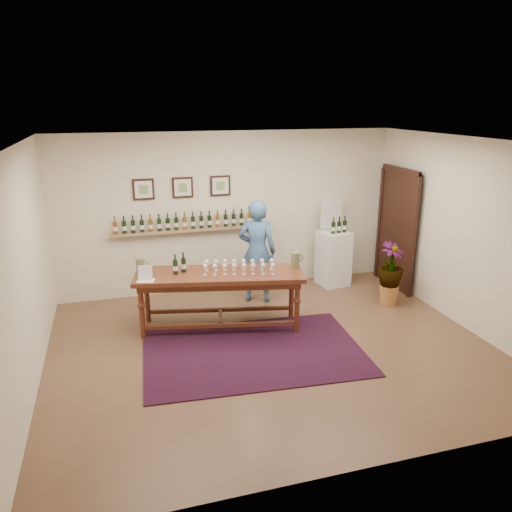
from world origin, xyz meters
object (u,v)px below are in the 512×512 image
object	(u,v)px
display_pedestal	(333,258)
person	(257,251)
tasting_table	(220,281)
potted_plant	(390,274)

from	to	relation	value
display_pedestal	person	xyz separation A→B (m)	(-1.57, -0.37, 0.37)
tasting_table	person	size ratio (longest dim) A/B	1.47
potted_plant	person	bearing A→B (deg)	158.62
display_pedestal	person	distance (m)	1.66
display_pedestal	potted_plant	size ratio (longest dim) A/B	1.08
display_pedestal	potted_plant	world-z (taller)	display_pedestal
tasting_table	display_pedestal	xyz separation A→B (m)	(2.40, 1.22, -0.24)
tasting_table	person	distance (m)	1.20
person	potted_plant	bearing A→B (deg)	-178.43
tasting_table	potted_plant	distance (m)	2.89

